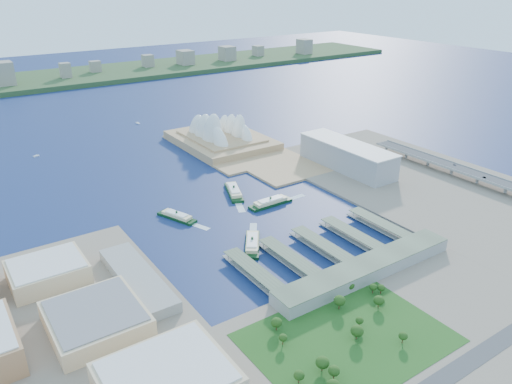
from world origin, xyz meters
TOP-DOWN VIEW (x-y plane):
  - ground at (0.00, 0.00)m, footprint 3000.00×3000.00m
  - west_land at (-250.00, -105.00)m, footprint 220.00×390.00m
  - south_land at (0.00, -210.00)m, footprint 720.00×180.00m
  - east_land at (240.00, -50.00)m, footprint 240.00×500.00m
  - peninsula at (107.50, 260.00)m, footprint 135.00×220.00m
  - far_shore at (0.00, 980.00)m, footprint 2200.00×260.00m
  - opera_house at (105.00, 280.00)m, footprint 134.00×180.00m
  - toaster_building at (195.00, 80.00)m, footprint 45.00×155.00m
  - expressway at (300.00, -60.00)m, footprint 26.00×340.00m
  - west_buildings at (-250.00, -70.00)m, footprint 200.00×280.00m
  - ferry_wharves at (14.00, -75.00)m, footprint 184.00×90.00m
  - terminal_building at (15.00, -135.00)m, footprint 200.00×28.00m
  - park at (-60.00, -190.00)m, footprint 150.00×110.00m
  - far_skyline at (0.00, 960.00)m, footprint 1900.00×140.00m
  - ferry_a at (-76.13, 73.94)m, footprint 30.69×52.34m
  - ferry_b at (15.58, 97.09)m, footprint 36.26×61.54m
  - ferry_c at (-39.51, -27.64)m, footprint 44.28×54.17m
  - ferry_d at (34.79, 43.44)m, footprint 57.35×15.36m
  - boat_b at (-162.28, 389.61)m, footprint 9.24×5.07m
  - boat_c at (223.75, 413.87)m, footprint 4.22×11.20m
  - boat_e at (37.85, 476.34)m, footprint 4.48×11.49m
  - car_b at (296.00, -71.02)m, footprint 1.53×4.39m
  - car_c at (304.00, -20.65)m, footprint 1.64×4.03m

SIDE VIEW (x-z plane):
  - ground at x=0.00m, z-range 0.00..0.00m
  - boat_b at x=-162.28m, z-range 0.00..2.36m
  - boat_c at x=223.75m, z-range 0.00..2.46m
  - boat_e at x=37.85m, z-range 0.00..2.76m
  - west_land at x=-250.00m, z-range 0.00..3.00m
  - south_land at x=0.00m, z-range 0.00..3.00m
  - east_land at x=240.00m, z-range 0.00..3.00m
  - peninsula at x=107.50m, z-range 0.00..3.00m
  - ferry_wharves at x=14.00m, z-range 0.00..9.30m
  - ferry_a at x=-76.13m, z-range 0.00..9.66m
  - ferry_c at x=-39.51m, z-range 0.00..10.64m
  - ferry_d at x=34.79m, z-range 0.00..10.81m
  - ferry_b at x=15.58m, z-range 0.00..11.37m
  - far_shore at x=0.00m, z-range 0.00..12.00m
  - expressway at x=300.00m, z-range 3.00..14.85m
  - terminal_building at x=15.00m, z-range 3.00..15.00m
  - park at x=-60.00m, z-range 3.00..19.00m
  - car_c at x=304.00m, z-range 14.85..16.02m
  - car_b at x=296.00m, z-range 14.85..16.30m
  - west_buildings at x=-250.00m, z-range 3.00..30.00m
  - toaster_building at x=195.00m, z-range 3.00..38.00m
  - opera_house at x=105.00m, z-range 3.00..61.00m
  - far_skyline at x=0.00m, z-range 12.00..67.00m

